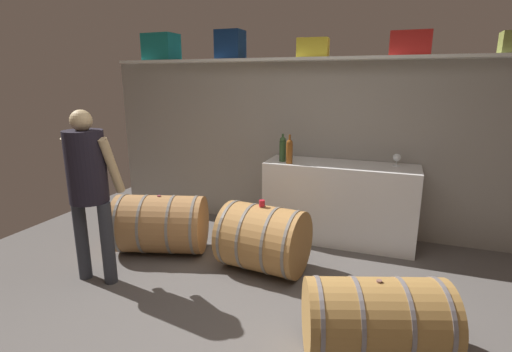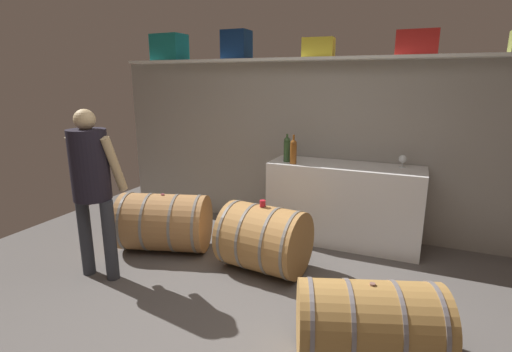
{
  "view_description": "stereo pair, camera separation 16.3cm",
  "coord_description": "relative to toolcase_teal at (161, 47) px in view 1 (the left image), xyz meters",
  "views": [
    {
      "loc": [
        0.93,
        -2.2,
        1.82
      ],
      "look_at": [
        -0.22,
        0.91,
        0.98
      ],
      "focal_mm": 26.85,
      "sensor_mm": 36.0,
      "label": 1
    },
    {
      "loc": [
        1.08,
        -2.14,
        1.82
      ],
      "look_at": [
        -0.22,
        0.91,
        0.98
      ],
      "focal_mm": 26.85,
      "sensor_mm": 36.0,
      "label": 2
    }
  ],
  "objects": [
    {
      "name": "wine_bottle_green",
      "position": [
        1.72,
        -0.27,
        -1.17
      ],
      "size": [
        0.08,
        0.08,
        0.32
      ],
      "color": "#304F2A",
      "rests_on": "work_cabinet"
    },
    {
      "name": "wine_barrel_flank",
      "position": [
        0.63,
        -1.15,
        -1.91
      ],
      "size": [
        1.07,
        0.86,
        0.64
      ],
      "rotation": [
        0.0,
        0.0,
        0.29
      ],
      "color": "#A87645",
      "rests_on": "ground"
    },
    {
      "name": "wine_barrel_far",
      "position": [
        2.91,
        -2.05,
        -1.95
      ],
      "size": [
        1.06,
        0.82,
        0.56
      ],
      "rotation": [
        0.0,
        0.0,
        0.34
      ],
      "color": "olive",
      "rests_on": "ground"
    },
    {
      "name": "back_wall_panel",
      "position": [
        2.0,
        0.15,
        -1.21
      ],
      "size": [
        5.47,
        0.1,
        2.03
      ],
      "primitive_type": "cube",
      "color": "gray",
      "rests_on": "ground"
    },
    {
      "name": "winemaker_pouring",
      "position": [
        0.42,
        -1.88,
        -1.25
      ],
      "size": [
        0.48,
        0.4,
        1.58
      ],
      "rotation": [
        0.0,
        0.0,
        0.05
      ],
      "color": "#2D3037",
      "rests_on": "ground"
    },
    {
      "name": "tasting_cup",
      "position": [
        1.79,
        -1.16,
        -1.54
      ],
      "size": [
        0.06,
        0.06,
        0.06
      ],
      "primitive_type": "cylinder",
      "color": "red",
      "rests_on": "wine_barrel_near"
    },
    {
      "name": "toolcase_navy",
      "position": [
        0.97,
        0.0,
        0.0
      ],
      "size": [
        0.31,
        0.27,
        0.33
      ],
      "primitive_type": "cube",
      "rotation": [
        0.0,
        0.0,
        0.01
      ],
      "color": "navy",
      "rests_on": "high_shelf_board"
    },
    {
      "name": "ground_plane",
      "position": [
        2.0,
        -1.63,
        -2.23
      ],
      "size": [
        6.67,
        7.93,
        0.02
      ],
      "primitive_type": "cube",
      "color": "#56524F"
    },
    {
      "name": "toolcase_teal",
      "position": [
        0.0,
        0.0,
        0.0
      ],
      "size": [
        0.43,
        0.31,
        0.33
      ],
      "primitive_type": "cube",
      "rotation": [
        0.0,
        0.0,
        -0.04
      ],
      "color": "#16817F",
      "rests_on": "high_shelf_board"
    },
    {
      "name": "toolcase_yellow",
      "position": [
        1.98,
        0.0,
        -0.06
      ],
      "size": [
        0.35,
        0.24,
        0.21
      ],
      "primitive_type": "cube",
      "rotation": [
        0.0,
        0.0,
        0.07
      ],
      "color": "yellow",
      "rests_on": "high_shelf_board"
    },
    {
      "name": "high_shelf_board",
      "position": [
        2.0,
        0.0,
        -0.18
      ],
      "size": [
        5.04,
        0.4,
        0.03
      ],
      "primitive_type": "cube",
      "color": "white",
      "rests_on": "back_wall_panel"
    },
    {
      "name": "wine_barrel_near",
      "position": [
        1.8,
        -1.16,
        -1.9
      ],
      "size": [
        0.85,
        0.73,
        0.66
      ],
      "rotation": [
        0.0,
        0.0,
        -0.12
      ],
      "color": "#AB7A42",
      "rests_on": "ground"
    },
    {
      "name": "work_cabinet",
      "position": [
        2.38,
        -0.18,
        -1.77
      ],
      "size": [
        1.68,
        0.54,
        0.91
      ],
      "primitive_type": "cube",
      "color": "white",
      "rests_on": "ground"
    },
    {
      "name": "toolcase_red",
      "position": [
        2.99,
        0.0,
        -0.04
      ],
      "size": [
        0.4,
        0.26,
        0.24
      ],
      "primitive_type": "cube",
      "rotation": [
        0.0,
        0.0,
        -0.02
      ],
      "color": "red",
      "rests_on": "high_shelf_board"
    },
    {
      "name": "wine_glass",
      "position": [
        2.96,
        -0.07,
        -1.23
      ],
      "size": [
        0.09,
        0.09,
        0.13
      ],
      "color": "white",
      "rests_on": "work_cabinet"
    },
    {
      "name": "wine_bottle_amber",
      "position": [
        1.83,
        -0.36,
        -1.17
      ],
      "size": [
        0.07,
        0.07,
        0.33
      ],
      "color": "brown",
      "rests_on": "work_cabinet"
    }
  ]
}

